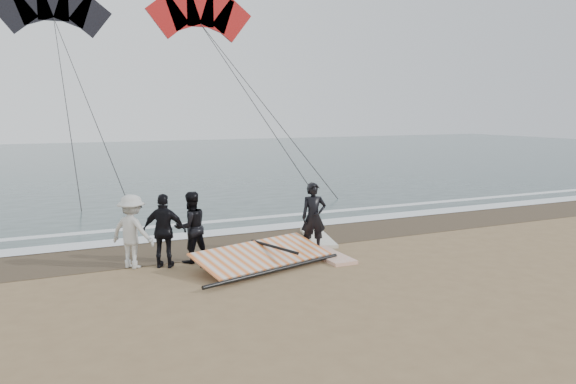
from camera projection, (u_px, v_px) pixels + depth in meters
name	position (u px, v px, depth m)	size (l,w,h in m)	color
ground	(361.00, 279.00, 12.51)	(120.00, 120.00, 0.00)	#8C704C
sea	(121.00, 161.00, 42.02)	(120.00, 54.00, 0.02)	#233838
wet_sand	(278.00, 238.00, 16.53)	(120.00, 2.80, 0.01)	#4C3D2B
foam_near	(259.00, 228.00, 17.78)	(120.00, 0.90, 0.01)	white
foam_far	(241.00, 219.00, 19.30)	(120.00, 0.45, 0.01)	white
man_main	(314.00, 217.00, 14.91)	(0.67, 0.44, 1.85)	black
board_white	(325.00, 253.00, 14.61)	(0.63, 2.26, 0.09)	silver
board_cream	(318.00, 238.00, 16.39)	(0.62, 2.33, 0.10)	silver
trio_cluster	(160.00, 230.00, 13.50)	(2.52, 1.37, 1.78)	black
sail_rig	(258.00, 257.00, 13.63)	(3.83, 2.58, 0.49)	black
kite_red	(201.00, 19.00, 32.02)	(6.81, 6.06, 14.86)	red
kite_dark	(54.00, 14.00, 34.48)	(7.84, 8.53, 19.26)	black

